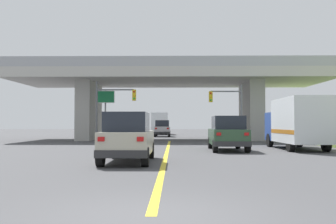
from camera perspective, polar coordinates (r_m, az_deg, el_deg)
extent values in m
plane|color=#424244|center=(37.93, 0.29, -4.17)|extent=(160.00, 160.00, 0.00)
cube|color=#B7B5AD|center=(38.18, 0.29, 5.07)|extent=(30.28, 10.12, 0.91)
cube|color=#A8A69F|center=(38.85, -11.70, 0.11)|extent=(1.38, 6.07, 5.68)
cube|color=#A8A69F|center=(38.69, 12.33, 0.13)|extent=(1.38, 6.07, 5.68)
cube|color=#9EA0A5|center=(33.44, 0.20, 7.62)|extent=(30.28, 0.20, 0.90)
cube|color=#9EA0A5|center=(43.16, 0.35, 5.48)|extent=(30.28, 0.20, 0.90)
cube|color=yellow|center=(20.66, -0.20, -6.13)|extent=(0.20, 28.31, 0.01)
cube|color=#B7B29E|center=(15.74, -5.93, -4.53)|extent=(1.83, 4.56, 0.90)
cube|color=#1E232D|center=(15.38, -6.08, -1.50)|extent=(1.61, 2.51, 0.76)
cube|color=#2D2D30|center=(13.55, -7.06, -6.28)|extent=(1.87, 0.20, 0.28)
cube|color=red|center=(13.56, -9.98, -4.02)|extent=(0.24, 0.06, 0.16)
cube|color=red|center=(13.37, -4.17, -4.07)|extent=(0.24, 0.06, 0.16)
cylinder|color=black|center=(17.59, -7.92, -5.70)|extent=(0.26, 0.72, 0.72)
cylinder|color=black|center=(17.41, -2.58, -5.76)|extent=(0.26, 0.72, 0.72)
cylinder|color=black|center=(14.18, -10.08, -6.63)|extent=(0.26, 0.72, 0.72)
cylinder|color=black|center=(13.97, -3.44, -6.73)|extent=(0.26, 0.72, 0.72)
cube|color=#2D4C33|center=(22.80, 8.87, -3.68)|extent=(2.04, 4.71, 0.90)
cube|color=#1E232D|center=(22.44, 8.97, -1.58)|extent=(1.77, 2.60, 0.76)
cube|color=#2D2D30|center=(20.54, 9.64, -4.74)|extent=(1.99, 0.24, 0.28)
cube|color=red|center=(20.37, 7.62, -3.29)|extent=(0.24, 0.06, 0.16)
cube|color=red|center=(20.56, 11.68, -3.25)|extent=(0.24, 0.06, 0.16)
cylinder|color=black|center=(24.50, 6.34, -4.61)|extent=(0.27, 0.73, 0.72)
cylinder|color=black|center=(24.70, 10.41, -4.57)|extent=(0.27, 0.73, 0.72)
cylinder|color=black|center=(20.95, 7.08, -5.08)|extent=(0.27, 0.73, 0.72)
cylinder|color=black|center=(21.18, 11.82, -5.02)|extent=(0.27, 0.73, 0.72)
cube|color=navy|center=(27.24, 17.01, -2.07)|extent=(2.20, 2.00, 1.90)
cube|color=silver|center=(23.98, 19.27, -1.19)|extent=(2.31, 4.83, 2.66)
cube|color=#B26619|center=(23.98, 19.29, -2.78)|extent=(2.33, 4.73, 0.24)
cylinder|color=black|center=(27.00, 14.99, -4.11)|extent=(0.30, 0.90, 0.90)
cylinder|color=black|center=(27.56, 19.03, -4.02)|extent=(0.30, 0.90, 0.90)
cylinder|color=black|center=(22.55, 17.86, -4.55)|extent=(0.30, 0.90, 0.90)
cylinder|color=black|center=(23.21, 22.60, -4.41)|extent=(0.30, 0.90, 0.90)
cube|color=silver|center=(47.36, -0.84, -2.72)|extent=(1.88, 4.30, 0.90)
cube|color=#1E232D|center=(47.03, -0.85, -1.72)|extent=(1.65, 2.37, 0.76)
cube|color=#2D2D30|center=(45.27, -0.92, -3.16)|extent=(1.92, 0.20, 0.28)
cube|color=red|center=(45.22, -1.82, -2.49)|extent=(0.24, 0.06, 0.16)
cube|color=red|center=(45.17, -0.03, -2.49)|extent=(0.24, 0.06, 0.16)
cylinder|color=black|center=(49.00, -1.77, -3.22)|extent=(0.26, 0.72, 0.72)
cylinder|color=black|center=(48.95, 0.20, -3.22)|extent=(0.26, 0.72, 0.72)
cylinder|color=black|center=(45.80, -1.95, -3.32)|extent=(0.26, 0.72, 0.72)
cylinder|color=black|center=(45.75, 0.15, -3.32)|extent=(0.26, 0.72, 0.72)
cylinder|color=slate|center=(34.31, 10.94, -0.19)|extent=(0.18, 0.18, 5.02)
cylinder|color=slate|center=(34.21, 8.67, 3.07)|extent=(2.71, 0.12, 0.12)
cube|color=gold|center=(34.01, 6.41, 2.28)|extent=(0.32, 0.26, 0.96)
sphere|color=red|center=(33.88, 6.43, 2.80)|extent=(0.16, 0.16, 0.16)
sphere|color=gold|center=(33.86, 6.44, 2.30)|extent=(0.16, 0.16, 0.16)
sphere|color=green|center=(33.84, 6.44, 1.79)|extent=(0.16, 0.16, 0.16)
cylinder|color=#56595E|center=(33.96, -10.63, 0.07)|extent=(0.18, 0.18, 5.31)
cylinder|color=#56595E|center=(33.79, -7.86, 3.32)|extent=(3.30, 0.12, 0.12)
cube|color=gold|center=(33.54, -5.08, 2.52)|extent=(0.32, 0.26, 0.96)
sphere|color=red|center=(33.41, -5.11, 3.05)|extent=(0.16, 0.16, 0.16)
sphere|color=gold|center=(33.39, -5.11, 2.54)|extent=(0.16, 0.16, 0.16)
sphere|color=green|center=(33.37, -5.11, 2.03)|extent=(0.16, 0.16, 0.16)
cylinder|color=slate|center=(35.10, -9.36, -0.46)|extent=(0.14, 0.14, 4.75)
cube|color=#146638|center=(35.12, -9.36, 2.26)|extent=(1.61, 0.08, 1.03)
cube|color=white|center=(35.12, -9.36, 2.26)|extent=(1.69, 0.04, 1.11)
cube|color=red|center=(60.32, -1.11, -1.97)|extent=(2.20, 2.00, 1.90)
cube|color=silver|center=(56.79, -1.24, -1.55)|extent=(2.31, 5.06, 2.75)
cube|color=#B26619|center=(56.80, -1.24, -2.24)|extent=(2.33, 4.96, 0.24)
cylinder|color=black|center=(60.37, -2.06, -2.87)|extent=(0.30, 0.90, 0.90)
cylinder|color=black|center=(60.30, -0.16, -2.87)|extent=(0.30, 0.90, 0.90)
cylinder|color=black|center=(55.59, -2.32, -2.96)|extent=(0.30, 0.90, 0.90)
cylinder|color=black|center=(55.51, -0.25, -2.96)|extent=(0.30, 0.90, 0.90)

